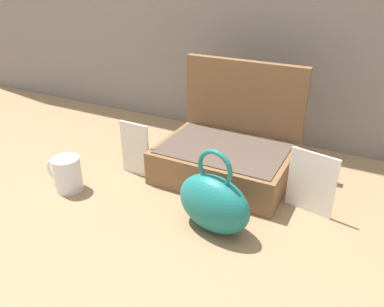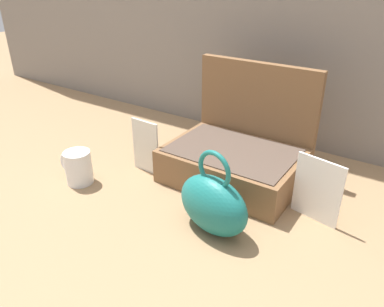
{
  "view_description": "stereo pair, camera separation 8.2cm",
  "coord_description": "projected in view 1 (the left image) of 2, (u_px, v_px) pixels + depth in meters",
  "views": [
    {
      "loc": [
        0.32,
        -0.67,
        0.57
      ],
      "look_at": [
        -0.02,
        -0.02,
        0.19
      ],
      "focal_mm": 35.33,
      "sensor_mm": 36.0,
      "label": 1
    },
    {
      "loc": [
        0.39,
        -0.63,
        0.57
      ],
      "look_at": [
        -0.02,
        -0.02,
        0.19
      ],
      "focal_mm": 35.33,
      "sensor_mm": 36.0,
      "label": 2
    }
  ],
  "objects": [
    {
      "name": "poster_card_right",
      "position": [
        135.0,
        149.0,
        1.1
      ],
      "size": [
        0.1,
        0.01,
        0.16
      ],
      "primitive_type": "cube",
      "rotation": [
        0.0,
        0.0,
        -0.04
      ],
      "color": "silver",
      "rests_on": "ground_plane"
    },
    {
      "name": "ground_plane",
      "position": [
        203.0,
        223.0,
        0.92
      ],
      "size": [
        6.0,
        6.0,
        0.0
      ],
      "primitive_type": "plane",
      "color": "#8C6D4C"
    },
    {
      "name": "teal_pouch_handbag",
      "position": [
        214.0,
        203.0,
        0.87
      ],
      "size": [
        0.2,
        0.13,
        0.21
      ],
      "color": "#196B66",
      "rests_on": "ground_plane"
    },
    {
      "name": "coffee_mug",
      "position": [
        67.0,
        174.0,
        1.04
      ],
      "size": [
        0.11,
        0.08,
        0.1
      ],
      "color": "silver",
      "rests_on": "ground_plane"
    },
    {
      "name": "open_suitcase",
      "position": [
        228.0,
        152.0,
        1.1
      ],
      "size": [
        0.37,
        0.28,
        0.32
      ],
      "color": "brown",
      "rests_on": "ground_plane"
    },
    {
      "name": "info_card_left",
      "position": [
        311.0,
        183.0,
        0.93
      ],
      "size": [
        0.12,
        0.03,
        0.16
      ],
      "primitive_type": "cube",
      "rotation": [
        0.0,
        0.0,
        -0.2
      ],
      "color": "white",
      "rests_on": "ground_plane"
    }
  ]
}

